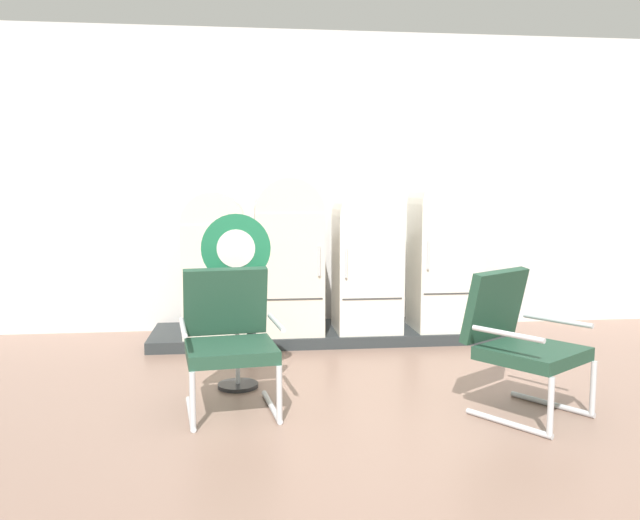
% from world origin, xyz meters
% --- Properties ---
extents(ground, '(12.00, 10.00, 0.05)m').
position_xyz_m(ground, '(0.00, 0.00, -0.03)').
color(ground, '#8A6A5B').
extents(back_wall, '(11.76, 0.12, 3.27)m').
position_xyz_m(back_wall, '(0.00, 3.66, 1.65)').
color(back_wall, silver).
rests_on(back_wall, ground).
extents(display_plinth, '(3.67, 0.95, 0.11)m').
position_xyz_m(display_plinth, '(0.00, 3.02, 0.06)').
color(display_plinth, '#2B3032').
rests_on(display_plinth, ground).
extents(refrigerator_0, '(0.61, 0.62, 1.42)m').
position_xyz_m(refrigerator_0, '(-1.18, 2.89, 0.86)').
color(refrigerator_0, silver).
rests_on(refrigerator_0, display_plinth).
extents(refrigerator_1, '(0.67, 0.62, 1.56)m').
position_xyz_m(refrigerator_1, '(-0.44, 2.88, 0.94)').
color(refrigerator_1, silver).
rests_on(refrigerator_1, display_plinth).
extents(refrigerator_2, '(0.65, 0.64, 1.50)m').
position_xyz_m(refrigerator_2, '(0.36, 2.89, 0.91)').
color(refrigerator_2, silver).
rests_on(refrigerator_2, display_plinth).
extents(refrigerator_3, '(0.63, 0.63, 1.61)m').
position_xyz_m(refrigerator_3, '(1.17, 2.89, 0.97)').
color(refrigerator_3, silver).
rests_on(refrigerator_3, display_plinth).
extents(armchair_left, '(0.74, 0.79, 0.99)m').
position_xyz_m(armchair_left, '(-1.00, 0.99, 0.54)').
color(armchair_left, silver).
rests_on(armchair_left, ground).
extents(armchair_right, '(0.90, 0.93, 0.99)m').
position_xyz_m(armchair_right, '(1.01, 0.66, 0.54)').
color(armchair_right, silver).
rests_on(armchair_right, ground).
extents(sign_stand, '(0.53, 0.32, 1.37)m').
position_xyz_m(sign_stand, '(-0.95, 1.44, 0.72)').
color(sign_stand, '#2D2D30').
rests_on(sign_stand, ground).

